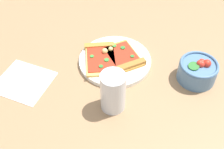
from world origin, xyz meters
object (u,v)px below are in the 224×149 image
at_px(salad_bowl, 198,71).
at_px(pizza_slice_far, 125,57).
at_px(plate, 115,61).
at_px(pizza_slice_near, 101,56).
at_px(soda_glass, 113,93).
at_px(paper_napkin, 24,81).

bearing_deg(salad_bowl, pizza_slice_far, -77.32).
bearing_deg(pizza_slice_far, salad_bowl, 102.68).
distance_m(plate, salad_bowl, 0.26).
height_order(pizza_slice_near, pizza_slice_far, pizza_slice_near).
bearing_deg(pizza_slice_far, soda_glass, 19.77).
relative_size(pizza_slice_far, paper_napkin, 1.04).
relative_size(pizza_slice_near, salad_bowl, 1.54).
relative_size(pizza_slice_near, pizza_slice_far, 1.09).
relative_size(salad_bowl, paper_napkin, 0.74).
xyz_separation_m(pizza_slice_near, pizza_slice_far, (-0.04, 0.07, 0.00)).
distance_m(salad_bowl, paper_napkin, 0.53).
height_order(plate, paper_napkin, plate).
bearing_deg(salad_bowl, soda_glass, -35.90).
distance_m(plate, pizza_slice_far, 0.03).
bearing_deg(pizza_slice_near, soda_glass, 43.37).
bearing_deg(soda_glass, plate, -150.58).
bearing_deg(paper_napkin, pizza_slice_far, 137.85).
height_order(soda_glass, paper_napkin, soda_glass).
xyz_separation_m(soda_glass, paper_napkin, (0.07, -0.28, -0.05)).
bearing_deg(plate, pizza_slice_near, -66.78).
distance_m(pizza_slice_far, paper_napkin, 0.32).
bearing_deg(soda_glass, salad_bowl, 144.10).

